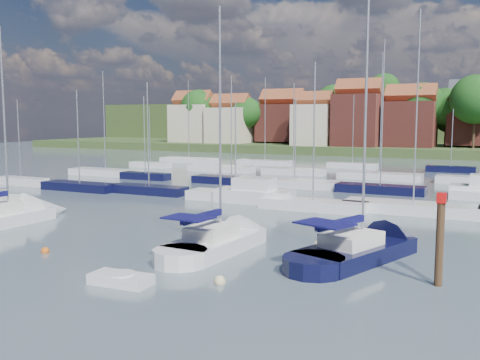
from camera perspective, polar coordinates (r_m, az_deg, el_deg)
The scene contains 12 objects.
ground at distance 64.82m, azimuth 13.27°, elevation -0.24°, with size 260.00×260.00×0.00m, color #475860.
sailboat_left at distance 42.00m, azimuth -22.61°, elevation -3.66°, with size 2.99×11.01×14.96m.
sailboat_centre at distance 31.33m, azimuth -1.37°, elevation -6.49°, with size 3.49×10.93×14.69m.
sailboat_navy at distance 30.28m, azimuth 13.80°, elevation -7.14°, with size 6.71×11.96×16.07m.
sailboat_far at distance 46.11m, azimuth -23.05°, elevation -2.84°, with size 3.64×9.32×12.15m.
tender at distance 25.02m, azimuth -12.60°, elevation -10.29°, with size 2.89×1.45×0.61m.
timber_piling at distance 25.56m, azimuth 20.46°, elevation -8.10°, with size 0.40×0.40×6.44m.
buoy_c at distance 31.93m, azimuth -20.06°, elevation -7.30°, with size 0.45×0.45×0.45m, color #D85914.
buoy_d at distance 24.63m, azimuth -2.16°, elevation -10.98°, with size 0.53×0.53×0.53m, color beige.
buoy_e at distance 31.87m, azimuth 8.37°, elevation -7.00°, with size 0.52×0.52×0.52m, color beige.
marina_field at distance 59.66m, azimuth 14.01°, elevation -0.42°, with size 79.62×41.41×15.93m.
far_shore_town at distance 155.94m, azimuth 21.88°, elevation 4.99°, with size 212.46×90.00×22.27m.
Camera 1 is at (14.40, -22.77, 7.39)m, focal length 40.00 mm.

